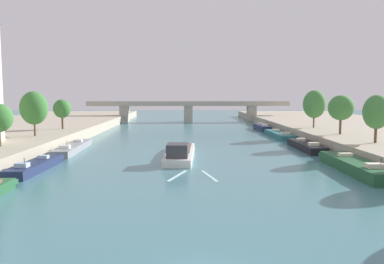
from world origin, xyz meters
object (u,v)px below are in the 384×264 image
Objects in this scene: tree_right_past_mid at (341,108)px; tree_right_second at (314,104)px; moored_boat_left_gap_after at (36,166)px; barge_midriver at (180,152)px; moored_boat_right_downstream at (306,146)px; tree_left_nearest at (34,108)px; moored_boat_left_far at (73,147)px; bridge_far at (188,109)px; moored_boat_right_end at (279,135)px; tree_right_distant at (377,112)px; moored_boat_right_near at (356,166)px; moored_boat_right_upstream at (262,127)px; tree_left_by_lamp at (62,109)px.

tree_right_second is (-0.16, 13.32, 0.27)m from tree_right_past_mid.
moored_boat_left_gap_after is at bearing -143.24° from tree_right_second.
tree_right_second is at bearing 42.16° from barge_midriver.
moored_boat_right_downstream is 19.20m from tree_right_second.
tree_right_second is (52.04, 15.29, 0.20)m from tree_left_nearest.
bridge_far is (19.18, 64.56, 3.81)m from moored_boat_left_far.
barge_midriver is at bearing -22.84° from moored_boat_left_far.
moored_boat_left_far is 2.25× the size of tree_left_nearest.
moored_boat_left_far is at bearing -153.36° from moored_boat_right_end.
tree_right_distant reaches higher than tree_right_past_mid.
bridge_far is at bearing 103.11° from moored_boat_right_near.
moored_boat_left_far is at bearing -137.28° from moored_boat_right_upstream.
moored_boat_right_near reaches higher than moored_boat_left_gap_after.
tree_right_distant is 1.01× the size of tree_right_past_mid.
tree_right_past_mid is at bearing 72.35° from moored_boat_right_near.
tree_left_nearest is 12.98m from tree_left_by_lamp.
tree_left_by_lamp is 0.86× the size of tree_right_distant.
tree_left_nearest is 53.36m from tree_right_distant.
tree_left_by_lamp is 0.76× the size of tree_right_second.
barge_midriver is 33.39m from tree_left_by_lamp.
bridge_far is (-26.03, 60.16, -2.39)m from tree_right_past_mid.
barge_midriver reaches higher than moored_boat_right_end.
tree_right_distant is 11.97m from tree_right_past_mid.
tree_left_by_lamp is 52.85m from tree_right_past_mid.
bridge_far is at bearing 113.39° from tree_right_past_mid.
barge_midriver is 2.30× the size of tree_right_second.
moored_boat_left_gap_after is at bearing -126.56° from moored_boat_right_upstream.
moored_boat_right_end is (-0.01, 36.60, -0.17)m from moored_boat_right_near.
moored_boat_right_downstream is (38.16, 0.99, 0.05)m from moored_boat_left_far.
bridge_far is (-19.09, 81.96, 3.67)m from moored_boat_right_near.
tree_left_nearest is 1.26× the size of tree_left_by_lamp.
tree_left_by_lamp is (-44.64, 14.39, 5.60)m from moored_boat_right_downstream.
barge_midriver is at bearing -157.14° from tree_right_past_mid.
moored_boat_right_downstream is at bearing -1.82° from tree_left_nearest.
tree_right_distant is (7.16, 9.83, 5.89)m from moored_boat_right_near.
moored_boat_right_upstream is 19.63m from tree_right_second.
barge_midriver is at bearing -115.69° from moored_boat_right_upstream.
moored_boat_right_downstream is 47.23m from tree_left_by_lamp.
tree_right_distant reaches higher than bridge_far.
barge_midriver is 37.83m from tree_right_second.
moored_boat_right_upstream is at bearing 64.31° from barge_midriver.
moored_boat_right_upstream is 0.17× the size of bridge_far.
tree_left_by_lamp is at bearing -156.30° from moored_boat_right_upstream.
bridge_far is at bearing 88.57° from barge_midriver.
tree_right_distant is (28.04, -0.24, 5.77)m from barge_midriver.
moored_boat_right_near reaches higher than moored_boat_right_upstream.
moored_boat_right_near is at bearing -25.74° from barge_midriver.
moored_boat_right_near is at bearing -89.29° from moored_boat_right_upstream.
moored_boat_right_end is 2.14× the size of tree_left_nearest.
barge_midriver is 26.93m from tree_left_nearest.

